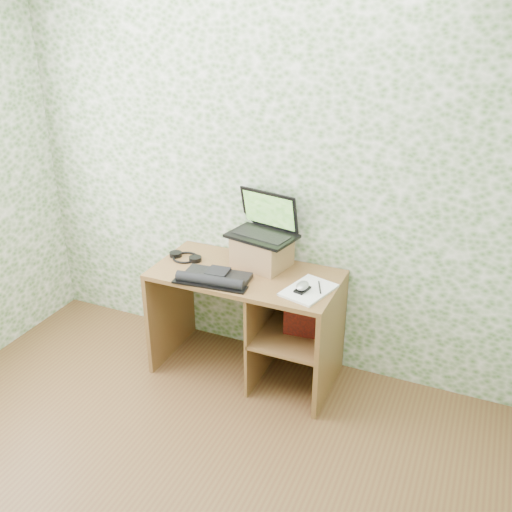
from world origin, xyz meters
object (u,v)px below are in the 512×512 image
at_px(riser, 262,251).
at_px(keyboard, 214,278).
at_px(desk, 259,310).
at_px(notepad, 309,290).
at_px(laptop, 265,226).

distance_m(riser, keyboard, 0.38).
xyz_separation_m(desk, notepad, (0.37, -0.10, 0.28)).
xyz_separation_m(riser, notepad, (0.40, -0.22, -0.09)).
distance_m(riser, notepad, 0.46).
distance_m(laptop, notepad, 0.54).
bearing_deg(laptop, desk, -68.78).
bearing_deg(laptop, keyboard, -104.63).
bearing_deg(riser, notepad, -28.64).
height_order(desk, notepad, notepad).
xyz_separation_m(laptop, keyboard, (-0.18, -0.37, -0.24)).
relative_size(laptop, keyboard, 0.97).
distance_m(desk, notepad, 0.47).
relative_size(desk, riser, 3.64).
distance_m(riser, laptop, 0.17).
xyz_separation_m(desk, riser, (-0.03, 0.12, 0.37)).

